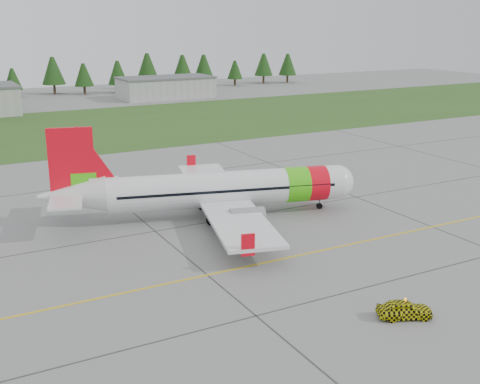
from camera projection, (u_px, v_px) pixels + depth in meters
ground at (415, 275)px, 49.08m from camera, size 320.00×320.00×0.00m
aircraft at (219, 190)px, 63.00m from camera, size 32.60×30.71×10.07m
follow_me_car at (406, 293)px, 41.47m from camera, size 1.82×1.94×3.84m
grass_strip at (115, 125)px, 118.44m from camera, size 320.00×50.00×0.03m
taxi_guideline at (353, 244)px, 55.85m from camera, size 120.00×0.25×0.02m
hangar_east at (166, 88)px, 159.59m from camera, size 24.00×12.00×5.20m
treeline at (53, 77)px, 164.44m from camera, size 160.00×8.00×10.00m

